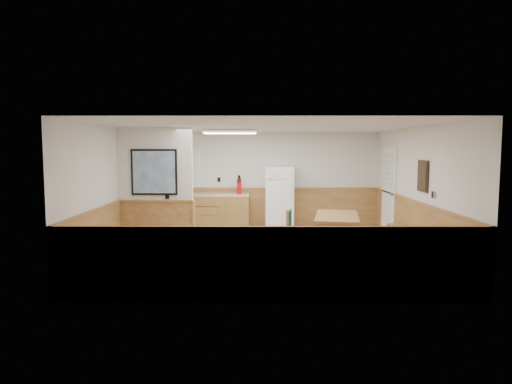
{
  "coord_description": "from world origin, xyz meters",
  "views": [
    {
      "loc": [
        -0.18,
        -8.98,
        2.08
      ],
      "look_at": [
        -0.21,
        0.4,
        1.17
      ],
      "focal_mm": 32.0,
      "sensor_mm": 36.0,
      "label": 1
    }
  ],
  "objects_px": {
    "dining_chair": "(293,227)",
    "fire_extinguisher": "(239,186)",
    "refrigerator": "(280,198)",
    "soap_bottle": "(177,190)",
    "dining_bench": "(404,235)",
    "dining_table": "(337,220)"
  },
  "relations": [
    {
      "from": "dining_table",
      "to": "fire_extinguisher",
      "type": "relative_size",
      "value": 3.63
    },
    {
      "from": "refrigerator",
      "to": "dining_bench",
      "type": "height_order",
      "value": "refrigerator"
    },
    {
      "from": "dining_chair",
      "to": "soap_bottle",
      "type": "relative_size",
      "value": 4.13
    },
    {
      "from": "dining_bench",
      "to": "soap_bottle",
      "type": "distance_m",
      "value": 5.7
    },
    {
      "from": "refrigerator",
      "to": "dining_bench",
      "type": "distance_m",
      "value": 3.55
    },
    {
      "from": "dining_table",
      "to": "fire_extinguisher",
      "type": "xyz_separation_m",
      "value": [
        -2.05,
        2.66,
        0.46
      ]
    },
    {
      "from": "dining_chair",
      "to": "fire_extinguisher",
      "type": "bearing_deg",
      "value": 125.88
    },
    {
      "from": "dining_chair",
      "to": "fire_extinguisher",
      "type": "height_order",
      "value": "fire_extinguisher"
    },
    {
      "from": "refrigerator",
      "to": "soap_bottle",
      "type": "height_order",
      "value": "refrigerator"
    },
    {
      "from": "fire_extinguisher",
      "to": "dining_table",
      "type": "bearing_deg",
      "value": -54.72
    },
    {
      "from": "fire_extinguisher",
      "to": "soap_bottle",
      "type": "distance_m",
      "value": 1.61
    },
    {
      "from": "dining_table",
      "to": "dining_chair",
      "type": "relative_size",
      "value": 2.07
    },
    {
      "from": "soap_bottle",
      "to": "dining_bench",
      "type": "bearing_deg",
      "value": -27.52
    },
    {
      "from": "dining_chair",
      "to": "soap_bottle",
      "type": "bearing_deg",
      "value": 148.58
    },
    {
      "from": "refrigerator",
      "to": "soap_bottle",
      "type": "relative_size",
      "value": 7.83
    },
    {
      "from": "refrigerator",
      "to": "soap_bottle",
      "type": "distance_m",
      "value": 2.66
    },
    {
      "from": "dining_table",
      "to": "dining_chair",
      "type": "xyz_separation_m",
      "value": [
        -0.86,
        0.11,
        -0.16
      ]
    },
    {
      "from": "dining_table",
      "to": "soap_bottle",
      "type": "distance_m",
      "value": 4.53
    },
    {
      "from": "refrigerator",
      "to": "dining_bench",
      "type": "bearing_deg",
      "value": -43.98
    },
    {
      "from": "dining_table",
      "to": "refrigerator",
      "type": "bearing_deg",
      "value": 120.62
    },
    {
      "from": "dining_table",
      "to": "dining_chair",
      "type": "distance_m",
      "value": 0.88
    },
    {
      "from": "dining_bench",
      "to": "dining_chair",
      "type": "height_order",
      "value": "dining_chair"
    }
  ]
}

